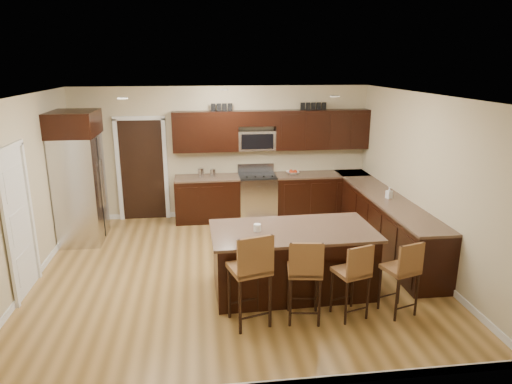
{
  "coord_description": "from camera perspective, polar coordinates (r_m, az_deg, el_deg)",
  "views": [
    {
      "loc": [
        -0.47,
        -6.54,
        3.16
      ],
      "look_at": [
        0.4,
        0.4,
        1.16
      ],
      "focal_mm": 32.0,
      "sensor_mm": 36.0,
      "label": 1
    }
  ],
  "objects": [
    {
      "name": "floor",
      "position": [
        7.28,
        -2.75,
        -9.78
      ],
      "size": [
        6.0,
        6.0,
        0.0
      ],
      "primitive_type": "plane",
      "color": "#A47C41",
      "rests_on": "ground"
    },
    {
      "name": "ceiling",
      "position": [
        6.57,
        -3.06,
        11.93
      ],
      "size": [
        6.0,
        6.0,
        0.0
      ],
      "primitive_type": "plane",
      "rotation": [
        3.14,
        0.0,
        0.0
      ],
      "color": "silver",
      "rests_on": "wall_back"
    },
    {
      "name": "wall_back",
      "position": [
        9.48,
        -4.16,
        4.92
      ],
      "size": [
        6.0,
        0.0,
        6.0
      ],
      "primitive_type": "plane",
      "rotation": [
        1.57,
        0.0,
        0.0
      ],
      "color": "#C6B78F",
      "rests_on": "floor"
    },
    {
      "name": "wall_left",
      "position": [
        7.24,
        -27.29,
        -0.33
      ],
      "size": [
        0.0,
        5.5,
        5.5
      ],
      "primitive_type": "plane",
      "rotation": [
        1.57,
        0.0,
        1.57
      ],
      "color": "#C6B78F",
      "rests_on": "floor"
    },
    {
      "name": "wall_right",
      "position": [
        7.62,
        20.22,
        1.23
      ],
      "size": [
        0.0,
        5.5,
        5.5
      ],
      "primitive_type": "plane",
      "rotation": [
        1.57,
        0.0,
        -1.57
      ],
      "color": "#C6B78F",
      "rests_on": "floor"
    },
    {
      "name": "base_cabinets",
      "position": [
        8.76,
        8.96,
        -2.18
      ],
      "size": [
        4.02,
        3.96,
        0.92
      ],
      "color": "black",
      "rests_on": "floor"
    },
    {
      "name": "upper_cabinets",
      "position": [
        9.34,
        2.3,
        7.84
      ],
      "size": [
        4.0,
        0.33,
        0.8
      ],
      "color": "black",
      "rests_on": "wall_back"
    },
    {
      "name": "range",
      "position": [
        9.45,
        0.17,
        -0.55
      ],
      "size": [
        0.76,
        0.64,
        1.11
      ],
      "color": "silver",
      "rests_on": "floor"
    },
    {
      "name": "microwave",
      "position": [
        9.34,
        0.05,
        6.49
      ],
      "size": [
        0.76,
        0.31,
        0.4
      ],
      "primitive_type": "cube",
      "color": "silver",
      "rests_on": "upper_cabinets"
    },
    {
      "name": "doorway",
      "position": [
        9.59,
        -14.01,
        2.66
      ],
      "size": [
        0.85,
        0.03,
        2.06
      ],
      "primitive_type": "cube",
      "color": "black",
      "rests_on": "floor"
    },
    {
      "name": "pantry_door",
      "position": [
        7.06,
        -27.6,
        -3.57
      ],
      "size": [
        0.03,
        0.8,
        2.04
      ],
      "primitive_type": "cube",
      "color": "white",
      "rests_on": "floor"
    },
    {
      "name": "letter_decor",
      "position": [
        9.27,
        1.44,
        10.61
      ],
      "size": [
        2.2,
        0.03,
        0.15
      ],
      "primitive_type": null,
      "color": "black",
      "rests_on": "upper_cabinets"
    },
    {
      "name": "island",
      "position": [
        6.56,
        4.55,
        -8.7
      ],
      "size": [
        2.3,
        1.24,
        0.92
      ],
      "rotation": [
        0.0,
        0.0,
        0.02
      ],
      "color": "black",
      "rests_on": "floor"
    },
    {
      "name": "stool_left",
      "position": [
        5.56,
        -0.58,
        -9.61
      ],
      "size": [
        0.56,
        0.56,
        1.22
      ],
      "rotation": [
        0.0,
        0.0,
        0.27
      ],
      "color": "brown",
      "rests_on": "floor"
    },
    {
      "name": "stool_mid",
      "position": [
        5.7,
        6.14,
        -9.8
      ],
      "size": [
        0.47,
        0.47,
        1.11
      ],
      "rotation": [
        0.0,
        0.0,
        -0.15
      ],
      "color": "brown",
      "rests_on": "floor"
    },
    {
      "name": "stool_right",
      "position": [
        5.89,
        12.13,
        -9.79
      ],
      "size": [
        0.48,
        0.48,
        1.02
      ],
      "rotation": [
        0.0,
        0.0,
        0.3
      ],
      "color": "brown",
      "rests_on": "floor"
    },
    {
      "name": "refrigerator",
      "position": [
        8.69,
        -21.25,
        1.83
      ],
      "size": [
        0.79,
        1.02,
        2.35
      ],
      "color": "silver",
      "rests_on": "floor"
    },
    {
      "name": "floor_mat",
      "position": [
        9.07,
        1.96,
        -4.38
      ],
      "size": [
        1.05,
        0.85,
        0.01
      ],
      "primitive_type": "cube",
      "rotation": [
        0.0,
        0.0,
        0.3
      ],
      "color": "brown",
      "rests_on": "floor"
    },
    {
      "name": "fruit_bowl",
      "position": [
        9.45,
        4.61,
        2.4
      ],
      "size": [
        0.28,
        0.28,
        0.06
      ],
      "primitive_type": "imported",
      "rotation": [
        0.0,
        0.0,
        0.1
      ],
      "color": "silver",
      "rests_on": "base_cabinets"
    },
    {
      "name": "soap_bottle",
      "position": [
        8.07,
        16.3,
        -0.09
      ],
      "size": [
        0.11,
        0.11,
        0.19
      ],
      "primitive_type": "imported",
      "rotation": [
        0.0,
        0.0,
        0.36
      ],
      "color": "#B2B2B2",
      "rests_on": "base_cabinets"
    },
    {
      "name": "canister_tall",
      "position": [
        9.24,
        -6.9,
        2.41
      ],
      "size": [
        0.12,
        0.12,
        0.18
      ],
      "primitive_type": "cylinder",
      "color": "silver",
      "rests_on": "base_cabinets"
    },
    {
      "name": "canister_short",
      "position": [
        9.25,
        -5.42,
        2.39
      ],
      "size": [
        0.11,
        0.11,
        0.16
      ],
      "primitive_type": "cylinder",
      "color": "silver",
      "rests_on": "base_cabinets"
    },
    {
      "name": "island_jar",
      "position": [
        6.27,
        0.16,
        -4.47
      ],
      "size": [
        0.1,
        0.1,
        0.1
      ],
      "primitive_type": "cylinder",
      "color": "white",
      "rests_on": "island"
    },
    {
      "name": "stool_extra",
      "position": [
        6.13,
        17.95,
        -9.2
      ],
      "size": [
        0.48,
        0.48,
        1.02
      ],
      "rotation": [
        0.0,
        0.0,
        0.3
      ],
      "color": "brown",
      "rests_on": "floor"
    }
  ]
}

